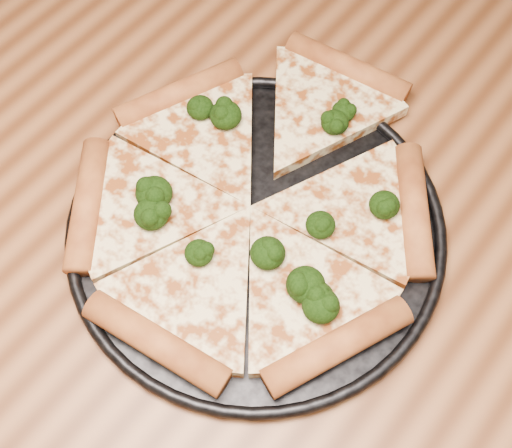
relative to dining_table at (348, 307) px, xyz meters
The scene contains 5 objects.
ground 0.66m from the dining_table, ahead, with size 4.00×4.00×0.00m, color brown.
dining_table is the anchor object (origin of this frame).
pizza_pan 0.15m from the dining_table, 165.23° to the right, with size 0.37×0.37×0.02m.
pizza 0.16m from the dining_table, behind, with size 0.37×0.41×0.03m.
broccoli_florets 0.16m from the dining_table, 169.64° to the right, with size 0.26×0.24×0.03m.
Camera 1 is at (0.08, -0.26, 1.34)m, focal length 47.39 mm.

